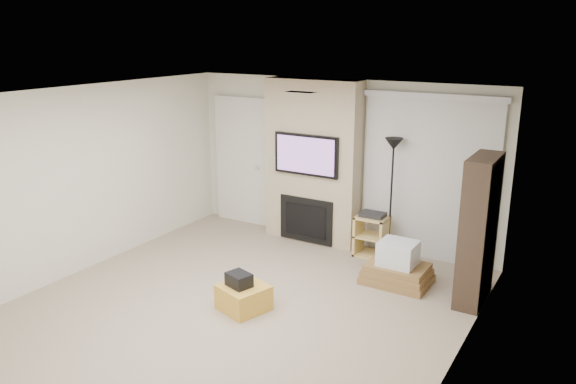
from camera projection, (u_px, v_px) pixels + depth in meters
The scene contains 16 objects.
floor at pixel (236, 309), 6.64m from camera, with size 5.00×5.50×0.00m, color tan.
ceiling at pixel (230, 97), 5.95m from camera, with size 5.00×5.50×0.00m, color white.
wall_back at pixel (340, 162), 8.57m from camera, with size 5.00×2.50×0.00m, color silver.
wall_front at pixel (8, 309), 4.02m from camera, with size 5.00×2.50×0.00m, color silver.
wall_left at pixel (82, 180), 7.52m from camera, with size 5.50×2.50×0.00m, color silver.
wall_right at pixel (458, 251), 5.07m from camera, with size 5.50×2.50×0.00m, color silver.
hvac_vent at pixel (300, 92), 6.42m from camera, with size 0.35×0.18×0.01m, color silver.
ottoman at pixel (244, 297), 6.61m from camera, with size 0.50×0.50×0.30m, color gold.
black_bag at pixel (239, 280), 6.54m from camera, with size 0.28×0.22×0.16m, color black.
fireplace_wall at pixel (313, 163), 8.57m from camera, with size 1.50×0.47×2.50m.
entry_door at pixel (242, 161), 9.48m from camera, with size 1.02×0.11×2.14m.
vertical_blinds at pixel (429, 172), 7.84m from camera, with size 1.98×0.10×2.37m.
floor_lamp at pixel (393, 164), 7.86m from camera, with size 0.26×0.26×1.75m.
av_stand at pixel (372, 233), 8.15m from camera, with size 0.45×0.38×0.66m.
box_stack at pixel (397, 267), 7.29m from camera, with size 0.85×0.65×0.57m.
bookshelf at pixel (478, 230), 6.63m from camera, with size 0.30×0.80×1.80m.
Camera 1 is at (3.59, -4.85, 3.16)m, focal length 35.00 mm.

